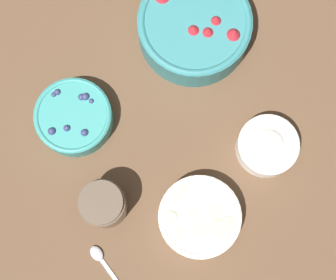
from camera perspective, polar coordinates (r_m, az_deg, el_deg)
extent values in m
plane|color=brown|center=(1.14, 2.08, 1.01)|extent=(4.00, 4.00, 0.00)
cylinder|color=teal|center=(1.16, 2.67, 11.29)|extent=(0.23, 0.23, 0.07)
torus|color=teal|center=(1.13, 2.75, 11.92)|extent=(0.23, 0.23, 0.02)
cylinder|color=red|center=(1.14, 2.72, 11.70)|extent=(0.18, 0.18, 0.02)
cone|color=red|center=(1.11, 2.63, 11.19)|extent=(0.04, 0.04, 0.02)
cone|color=red|center=(1.11, 6.72, 10.74)|extent=(0.04, 0.04, 0.03)
cone|color=red|center=(1.12, 4.94, 12.12)|extent=(0.04, 0.04, 0.02)
cone|color=red|center=(1.11, 4.10, 10.97)|extent=(0.03, 0.03, 0.02)
cylinder|color=teal|center=(1.13, -9.51, 2.24)|extent=(0.15, 0.15, 0.05)
torus|color=teal|center=(1.11, -9.68, 2.48)|extent=(0.15, 0.15, 0.01)
cylinder|color=navy|center=(1.12, -9.62, 2.39)|extent=(0.12, 0.12, 0.01)
sphere|color=navy|center=(1.11, -8.79, 4.33)|extent=(0.01, 0.01, 0.01)
sphere|color=navy|center=(1.11, -7.79, 3.94)|extent=(0.01, 0.01, 0.01)
sphere|color=navy|center=(1.10, -8.49, 0.74)|extent=(0.01, 0.01, 0.01)
sphere|color=navy|center=(1.13, -11.54, 4.54)|extent=(0.01, 0.01, 0.01)
sphere|color=navy|center=(1.11, -8.38, 4.38)|extent=(0.01, 0.01, 0.01)
sphere|color=navy|center=(1.11, -11.74, 0.88)|extent=(0.01, 0.01, 0.01)
sphere|color=navy|center=(1.10, -10.25, 1.19)|extent=(0.01, 0.01, 0.01)
sphere|color=navy|center=(1.13, -11.18, 4.79)|extent=(0.01, 0.01, 0.01)
cylinder|color=white|center=(1.09, 3.20, -7.85)|extent=(0.16, 0.16, 0.05)
torus|color=white|center=(1.07, 3.26, -7.79)|extent=(0.16, 0.16, 0.01)
cylinder|color=beige|center=(1.08, 3.24, -7.81)|extent=(0.13, 0.13, 0.01)
cylinder|color=beige|center=(1.07, 2.74, -7.45)|extent=(0.03, 0.03, 0.00)
cylinder|color=beige|center=(1.07, 6.12, -8.60)|extent=(0.03, 0.03, 0.01)
cylinder|color=beige|center=(1.07, 1.26, -5.40)|extent=(0.03, 0.03, 0.01)
cylinder|color=beige|center=(1.07, 5.10, -8.93)|extent=(0.03, 0.03, 0.01)
cylinder|color=beige|center=(1.07, 4.58, -7.38)|extent=(0.03, 0.03, 0.00)
cylinder|color=beige|center=(1.07, 2.97, -9.18)|extent=(0.03, 0.03, 0.01)
cylinder|color=beige|center=(1.07, 0.19, -8.01)|extent=(0.03, 0.03, 0.01)
cylinder|color=beige|center=(1.07, 1.14, -9.50)|extent=(0.03, 0.03, 0.00)
cylinder|color=beige|center=(1.07, 5.51, -9.44)|extent=(0.02, 0.02, 0.01)
cylinder|color=white|center=(1.12, 10.02, -0.64)|extent=(0.12, 0.12, 0.05)
torus|color=white|center=(1.10, 10.21, -0.45)|extent=(0.12, 0.12, 0.01)
cylinder|color=white|center=(1.11, 10.14, -0.51)|extent=(0.10, 0.10, 0.01)
ellipsoid|color=white|center=(1.10, 10.21, -0.45)|extent=(0.06, 0.06, 0.03)
cylinder|color=brown|center=(1.08, -6.54, -6.50)|extent=(0.09, 0.09, 0.08)
cylinder|color=#512D1E|center=(1.08, -6.50, -6.53)|extent=(0.07, 0.07, 0.06)
cylinder|color=brown|center=(1.03, -6.83, -6.30)|extent=(0.08, 0.08, 0.01)
ellipsoid|color=#B2B2B7|center=(1.11, -7.27, -11.37)|extent=(0.03, 0.04, 0.01)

